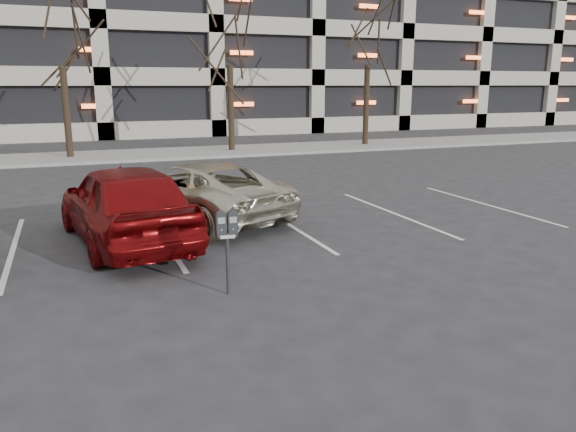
{
  "coord_description": "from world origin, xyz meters",
  "views": [
    {
      "loc": [
        -3.06,
        -9.15,
        3.06
      ],
      "look_at": [
        0.02,
        -1.3,
        1.08
      ],
      "focal_mm": 35.0,
      "sensor_mm": 36.0,
      "label": 1
    }
  ],
  "objects_px": {
    "parking_meter": "(227,232)",
    "suv_silver": "(197,191)",
    "tree_c": "(229,9)",
    "car_red": "(125,203)",
    "tree_b": "(57,7)",
    "tree_d": "(369,13)"
  },
  "relations": [
    {
      "from": "tree_b",
      "to": "car_red",
      "type": "bearing_deg",
      "value": -86.37
    },
    {
      "from": "tree_c",
      "to": "suv_silver",
      "type": "distance_m",
      "value": 14.48
    },
    {
      "from": "parking_meter",
      "to": "car_red",
      "type": "height_order",
      "value": "car_red"
    },
    {
      "from": "tree_c",
      "to": "tree_d",
      "type": "height_order",
      "value": "tree_d"
    },
    {
      "from": "parking_meter",
      "to": "suv_silver",
      "type": "height_order",
      "value": "suv_silver"
    },
    {
      "from": "tree_c",
      "to": "car_red",
      "type": "bearing_deg",
      "value": -113.52
    },
    {
      "from": "tree_b",
      "to": "suv_silver",
      "type": "distance_m",
      "value": 13.95
    },
    {
      "from": "tree_b",
      "to": "car_red",
      "type": "xyz_separation_m",
      "value": [
        0.89,
        -14.04,
        -5.23
      ]
    },
    {
      "from": "tree_c",
      "to": "suv_silver",
      "type": "bearing_deg",
      "value": -109.19
    },
    {
      "from": "suv_silver",
      "to": "tree_c",
      "type": "bearing_deg",
      "value": -132.15
    },
    {
      "from": "tree_c",
      "to": "tree_d",
      "type": "bearing_deg",
      "value": 0.0
    },
    {
      "from": "suv_silver",
      "to": "car_red",
      "type": "distance_m",
      "value": 2.24
    },
    {
      "from": "tree_b",
      "to": "parking_meter",
      "type": "height_order",
      "value": "tree_b"
    },
    {
      "from": "tree_d",
      "to": "car_red",
      "type": "bearing_deg",
      "value": -133.04
    },
    {
      "from": "parking_meter",
      "to": "car_red",
      "type": "xyz_separation_m",
      "value": [
        -1.11,
        3.4,
        -0.15
      ]
    },
    {
      "from": "tree_b",
      "to": "tree_c",
      "type": "distance_m",
      "value": 7.0
    },
    {
      "from": "tree_c",
      "to": "tree_b",
      "type": "bearing_deg",
      "value": 180.0
    },
    {
      "from": "parking_meter",
      "to": "suv_silver",
      "type": "distance_m",
      "value": 4.88
    },
    {
      "from": "parking_meter",
      "to": "suv_silver",
      "type": "bearing_deg",
      "value": 88.26
    },
    {
      "from": "tree_d",
      "to": "suv_silver",
      "type": "distance_m",
      "value": 17.94
    },
    {
      "from": "parking_meter",
      "to": "tree_c",
      "type": "bearing_deg",
      "value": 79.45
    },
    {
      "from": "parking_meter",
      "to": "tree_d",
      "type": "bearing_deg",
      "value": 60.92
    }
  ]
}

